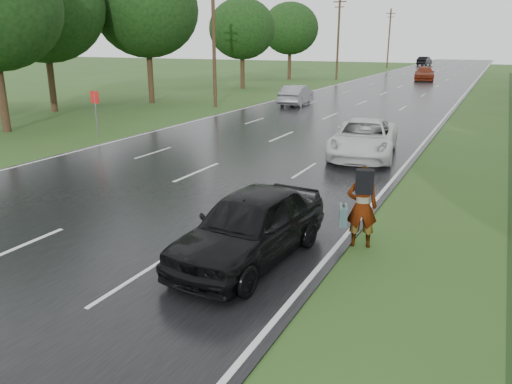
{
  "coord_description": "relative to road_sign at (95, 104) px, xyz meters",
  "views": [
    {
      "loc": [
        9.82,
        -7.14,
        4.72
      ],
      "look_at": [
        4.89,
        2.96,
        1.3
      ],
      "focal_mm": 35.0,
      "sensor_mm": 36.0,
      "label": 1
    }
  ],
  "objects": [
    {
      "name": "road",
      "position": [
        8.5,
        33.0,
        -1.62
      ],
      "size": [
        14.0,
        180.0,
        0.04
      ],
      "primitive_type": "cube",
      "color": "black",
      "rests_on": "ground"
    },
    {
      "name": "tree_west_e",
      "position": [
        -9.5,
        6.0,
        5.19
      ],
      "size": [
        8.0,
        8.0,
        10.44
      ],
      "color": "#3A2717",
      "rests_on": "ground"
    },
    {
      "name": "far_car_red",
      "position": [
        9.5,
        45.79,
        -0.79
      ],
      "size": [
        3.01,
        5.83,
        1.62
      ],
      "primitive_type": "imported",
      "rotation": [
        0.0,
        0.0,
        0.14
      ],
      "color": "maroon",
      "rests_on": "road"
    },
    {
      "name": "utility_pole_mid",
      "position": [
        -0.7,
        13.0,
        3.55
      ],
      "size": [
        1.6,
        0.26,
        10.0
      ],
      "color": "#3A2717",
      "rests_on": "ground"
    },
    {
      "name": "edge_stripe_east",
      "position": [
        15.25,
        33.0,
        -1.6
      ],
      "size": [
        0.12,
        180.0,
        0.01
      ],
      "primitive_type": "cube",
      "color": "silver",
      "rests_on": "road"
    },
    {
      "name": "utility_pole_far",
      "position": [
        -0.7,
        43.0,
        3.55
      ],
      "size": [
        1.6,
        0.26,
        10.0
      ],
      "color": "#3A2717",
      "rests_on": "ground"
    },
    {
      "name": "tree_west_d",
      "position": [
        -5.7,
        27.0,
        4.18
      ],
      "size": [
        6.6,
        6.6,
        8.8
      ],
      "color": "#3A2717",
      "rests_on": "ground"
    },
    {
      "name": "road_sign",
      "position": [
        0.0,
        0.0,
        0.0
      ],
      "size": [
        0.5,
        0.06,
        2.3
      ],
      "color": "slate",
      "rests_on": "ground"
    },
    {
      "name": "white_pickup",
      "position": [
        13.36,
        1.3,
        -0.84
      ],
      "size": [
        3.29,
        5.8,
        1.53
      ],
      "primitive_type": "imported",
      "rotation": [
        0.0,
        0.0,
        0.14
      ],
      "color": "silver",
      "rests_on": "road"
    },
    {
      "name": "tree_west_c",
      "position": [
        -6.5,
        13.0,
        5.27
      ],
      "size": [
        7.8,
        7.8,
        10.43
      ],
      "color": "#3A2717",
      "rests_on": "ground"
    },
    {
      "name": "center_line",
      "position": [
        8.5,
        33.0,
        -1.6
      ],
      "size": [
        0.12,
        180.0,
        0.01
      ],
      "primitive_type": "cube",
      "color": "silver",
      "rests_on": "road"
    },
    {
      "name": "edge_stripe_west",
      "position": [
        1.75,
        33.0,
        -1.6
      ],
      "size": [
        0.12,
        180.0,
        0.01
      ],
      "primitive_type": "cube",
      "color": "silver",
      "rests_on": "road"
    },
    {
      "name": "ground",
      "position": [
        8.5,
        -12.0,
        -1.64
      ],
      "size": [
        220.0,
        220.0,
        0.0
      ],
      "primitive_type": "plane",
      "color": "#304E1B",
      "rests_on": "ground"
    },
    {
      "name": "tree_west_f",
      "position": [
        -6.3,
        41.0,
        4.49
      ],
      "size": [
        7.0,
        7.0,
        9.29
      ],
      "color": "#3A2717",
      "rests_on": "ground"
    },
    {
      "name": "far_car_dark",
      "position": [
        3.91,
        85.38,
        -0.76
      ],
      "size": [
        2.33,
        5.29,
        1.69
      ],
      "primitive_type": "imported",
      "rotation": [
        0.0,
        0.0,
        3.03
      ],
      "color": "black",
      "rests_on": "road"
    },
    {
      "name": "utility_pole_distant",
      "position": [
        -0.7,
        73.0,
        3.55
      ],
      "size": [
        1.6,
        0.26,
        10.0
      ],
      "color": "#3A2717",
      "rests_on": "ground"
    },
    {
      "name": "dark_sedan",
      "position": [
        13.72,
        -10.0,
        -0.81
      ],
      "size": [
        2.25,
        4.81,
        1.59
      ],
      "primitive_type": "imported",
      "rotation": [
        0.0,
        0.0,
        -0.08
      ],
      "color": "black",
      "rests_on": "road"
    },
    {
      "name": "silver_sedan",
      "position": [
        4.35,
        16.5,
        -0.86
      ],
      "size": [
        1.96,
        4.6,
        1.48
      ],
      "primitive_type": "imported",
      "rotation": [
        0.0,
        0.0,
        3.23
      ],
      "color": "gray",
      "rests_on": "road"
    },
    {
      "name": "pedestrian",
      "position": [
        15.68,
        -8.11,
        -0.63
      ],
      "size": [
        1.02,
        0.78,
        1.97
      ],
      "rotation": [
        0.0,
        0.0,
        3.45
      ],
      "color": "#A5998C",
      "rests_on": "ground"
    }
  ]
}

